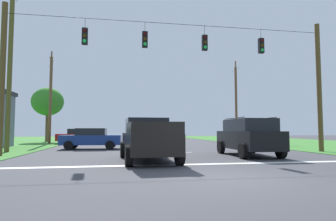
{
  "coord_description": "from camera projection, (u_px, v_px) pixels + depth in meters",
  "views": [
    {
      "loc": [
        -3.22,
        -7.78,
        1.39
      ],
      "look_at": [
        -0.29,
        9.39,
        2.59
      ],
      "focal_mm": 30.32,
      "sensor_mm": 36.0,
      "label": 1
    }
  ],
  "objects": [
    {
      "name": "utility_pole_near_left",
      "position": [
        10.0,
        68.0,
        17.92
      ],
      "size": [
        0.29,
        1.53,
        10.85
      ],
      "color": "brown",
      "rests_on": "ground"
    },
    {
      "name": "tree_roadside_right",
      "position": [
        48.0,
        102.0,
        33.48
      ],
      "size": [
        3.65,
        3.65,
        6.4
      ],
      "color": "brown",
      "rests_on": "ground"
    },
    {
      "name": "lane_dash_2",
      "position": [
        151.0,
        143.0,
        29.3
      ],
      "size": [
        2.5,
        0.15,
        0.01
      ],
      "primitive_type": "cube",
      "rotation": [
        0.0,
        0.0,
        1.57
      ],
      "color": "white",
      "rests_on": "ground"
    },
    {
      "name": "lane_dash_3",
      "position": [
        145.0,
        141.0,
        36.01
      ],
      "size": [
        2.5,
        0.15,
        0.01
      ],
      "primitive_type": "cube",
      "rotation": [
        0.0,
        0.0,
        1.57
      ],
      "color": "white",
      "rests_on": "ground"
    },
    {
      "name": "lane_dash_1",
      "position": [
        158.0,
        147.0,
        23.88
      ],
      "size": [
        2.5,
        0.15,
        0.01
      ],
      "primitive_type": "cube",
      "rotation": [
        0.0,
        0.0,
        1.57
      ],
      "color": "white",
      "rests_on": "ground"
    },
    {
      "name": "distant_car_crossing_white",
      "position": [
        244.0,
        136.0,
        30.79
      ],
      "size": [
        2.07,
        4.33,
        1.52
      ],
      "color": "silver",
      "rests_on": "ground"
    },
    {
      "name": "utility_pole_mid_right",
      "position": [
        236.0,
        103.0,
        32.95
      ],
      "size": [
        0.28,
        1.89,
        9.49
      ],
      "color": "brown",
      "rests_on": "ground"
    },
    {
      "name": "pickup_truck",
      "position": [
        148.0,
        139.0,
        12.93
      ],
      "size": [
        2.48,
        5.48,
        1.95
      ],
      "color": "black",
      "rests_on": "ground"
    },
    {
      "name": "suv_black",
      "position": [
        248.0,
        136.0,
        15.36
      ],
      "size": [
        2.31,
        4.85,
        2.05
      ],
      "color": "black",
      "rests_on": "ground"
    },
    {
      "name": "overhead_signal_span",
      "position": [
        176.0,
        75.0,
        16.83
      ],
      "size": [
        19.31,
        0.31,
        8.36
      ],
      "color": "brown",
      "rests_on": "ground"
    },
    {
      "name": "lane_dash_0",
      "position": [
        172.0,
        153.0,
        17.42
      ],
      "size": [
        2.5,
        0.15,
        0.01
      ],
      "primitive_type": "cube",
      "rotation": [
        0.0,
        0.0,
        1.57
      ],
      "color": "white",
      "rests_on": "ground"
    },
    {
      "name": "distant_car_oncoming",
      "position": [
        79.0,
        136.0,
        28.58
      ],
      "size": [
        4.36,
        2.13,
        1.52
      ],
      "color": "maroon",
      "rests_on": "ground"
    },
    {
      "name": "utility_pole_mid_left",
      "position": [
        50.0,
        97.0,
        28.86
      ],
      "size": [
        0.29,
        1.65,
        9.49
      ],
      "color": "brown",
      "rests_on": "ground"
    },
    {
      "name": "distant_car_far_parked",
      "position": [
        91.0,
        138.0,
        20.82
      ],
      "size": [
        4.39,
        2.2,
        1.52
      ],
      "color": "navy",
      "rests_on": "ground"
    },
    {
      "name": "ground_plane",
      "position": [
        233.0,
        179.0,
        8.1
      ],
      "size": [
        120.0,
        120.0,
        0.0
      ],
      "primitive_type": "plane",
      "color": "#3D3D42"
    },
    {
      "name": "stop_bar_stripe",
      "position": [
        200.0,
        164.0,
        11.52
      ],
      "size": [
        16.07,
        0.45,
        0.01
      ],
      "primitive_type": "cube",
      "color": "white",
      "rests_on": "ground"
    }
  ]
}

